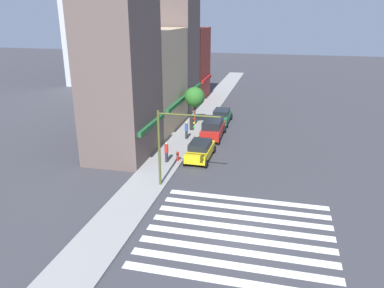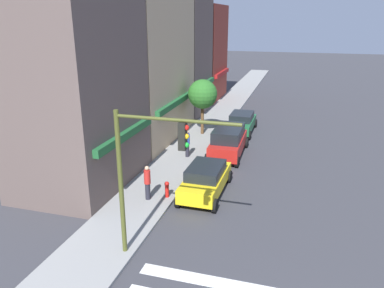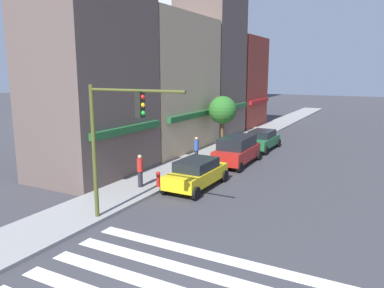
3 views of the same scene
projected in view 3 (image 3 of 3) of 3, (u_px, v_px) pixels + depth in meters
name	position (u px, v px, depth m)	size (l,w,h in m)	color
storefront_row	(185.00, 71.00, 31.91)	(30.99, 5.30, 15.66)	brown
traffic_signal	(113.00, 131.00, 14.86)	(0.32, 4.44, 5.75)	#474C1E
sedan_yellow	(196.00, 173.00, 20.32)	(4.42, 2.02, 1.59)	yellow
suv_red	(237.00, 150.00, 25.49)	(4.75, 2.12, 1.94)	#B21E19
sedan_green	(262.00, 140.00, 30.33)	(4.41, 2.02, 1.59)	#1E6638
pedestrian_blue_shirt	(196.00, 149.00, 25.43)	(0.32, 0.32, 1.77)	#23232D
pedestrian_red_jacket	(140.00, 170.00, 19.99)	(0.32, 0.32, 1.77)	#23232D
fire_hydrant	(158.00, 178.00, 20.11)	(0.24, 0.24, 0.84)	red
street_tree	(222.00, 110.00, 29.73)	(2.22, 2.22, 4.23)	brown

